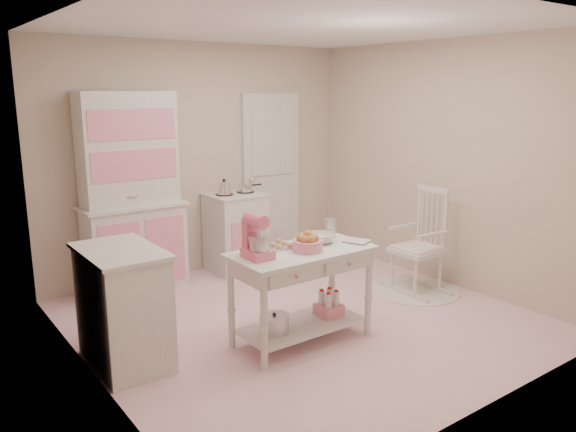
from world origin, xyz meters
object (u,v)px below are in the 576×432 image
(work_table, at_px, (302,296))
(bread_basket, at_px, (308,246))
(stove, at_px, (236,232))
(base_cabinet, at_px, (123,307))
(stand_mixer, at_px, (257,237))
(hutch, at_px, (132,194))
(rocking_chair, at_px, (417,241))

(work_table, distance_m, bread_basket, 0.45)
(stove, xyz_separation_m, base_cabinet, (-1.89, -1.47, 0.00))
(stand_mixer, bearing_deg, hutch, 96.06)
(hutch, distance_m, bread_basket, 2.19)
(stove, bearing_deg, work_table, -105.61)
(base_cabinet, bearing_deg, stove, 37.93)
(hutch, xyz_separation_m, work_table, (0.65, -2.02, -0.64))
(rocking_chair, xyz_separation_m, stand_mixer, (-2.12, -0.22, 0.42))
(base_cabinet, relative_size, work_table, 0.77)
(base_cabinet, height_order, bread_basket, base_cabinet)
(work_table, bearing_deg, hutch, 107.81)
(stove, bearing_deg, bread_basket, -104.71)
(hutch, height_order, work_table, hutch)
(hutch, bearing_deg, work_table, -72.19)
(stove, bearing_deg, hutch, 177.61)
(hutch, bearing_deg, stand_mixer, -83.47)
(work_table, bearing_deg, stand_mixer, 177.27)
(bread_basket, bearing_deg, base_cabinet, 158.06)
(rocking_chair, height_order, stand_mixer, stand_mixer)
(hutch, xyz_separation_m, rocking_chair, (2.35, -1.78, -0.49))
(bread_basket, bearing_deg, rocking_chair, 9.86)
(hutch, bearing_deg, rocking_chair, -37.08)
(base_cabinet, bearing_deg, bread_basket, -21.94)
(stove, relative_size, base_cabinet, 1.00)
(base_cabinet, distance_m, work_table, 1.43)
(stove, relative_size, work_table, 0.77)
(stove, height_order, stand_mixer, stand_mixer)
(base_cabinet, distance_m, rocking_chair, 3.06)
(stove, height_order, bread_basket, stove)
(base_cabinet, height_order, work_table, base_cabinet)
(stand_mixer, bearing_deg, rocking_chair, 5.51)
(work_table, bearing_deg, base_cabinet, 159.62)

